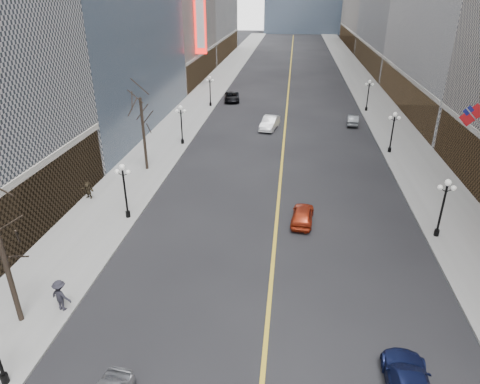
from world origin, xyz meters
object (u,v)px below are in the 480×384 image
(streetlamp_east_2, at_px, (393,128))
(car_sb_far, at_px, (353,120))
(streetlamp_east_3, at_px, (368,92))
(streetlamp_west_1, at_px, (124,186))
(streetlamp_east_1, at_px, (444,202))
(car_sb_mid, at_px, (303,215))
(car_nb_mid, at_px, (270,123))
(car_nb_far, at_px, (232,97))
(streetlamp_west_2, at_px, (181,121))
(streetlamp_west_3, at_px, (210,88))

(streetlamp_east_2, height_order, car_sb_far, streetlamp_east_2)
(streetlamp_east_3, bearing_deg, streetlamp_west_1, -123.25)
(streetlamp_east_2, bearing_deg, streetlamp_east_1, -90.00)
(streetlamp_east_2, xyz_separation_m, car_sb_mid, (-9.80, -16.95, -2.21))
(car_nb_mid, height_order, car_nb_far, car_nb_mid)
(streetlamp_west_2, bearing_deg, car_sb_mid, -50.84)
(streetlamp_east_1, bearing_deg, car_sb_far, 95.55)
(streetlamp_east_1, bearing_deg, car_sb_mid, 173.86)
(car_nb_mid, distance_m, car_sb_mid, 24.78)
(streetlamp_west_1, xyz_separation_m, car_nb_far, (2.80, 39.94, -2.19))
(streetlamp_west_3, distance_m, car_sb_mid, 37.64)
(streetlamp_east_2, height_order, streetlamp_west_2, same)
(car_sb_far, bearing_deg, car_nb_far, -25.00)
(streetlamp_east_2, bearing_deg, streetlamp_east_3, 90.00)
(car_sb_mid, distance_m, car_sb_far, 28.61)
(streetlamp_east_1, bearing_deg, streetlamp_west_1, 180.00)
(streetlamp_east_2, bearing_deg, streetlamp_west_3, 142.67)
(streetlamp_east_1, height_order, streetlamp_east_2, same)
(streetlamp_east_1, distance_m, car_nb_far, 45.09)
(streetlamp_east_1, relative_size, streetlamp_west_3, 1.00)
(car_nb_mid, relative_size, car_nb_far, 0.97)
(streetlamp_west_3, xyz_separation_m, car_nb_mid, (9.80, -10.49, -2.08))
(streetlamp_west_1, distance_m, car_nb_far, 40.10)
(car_sb_mid, height_order, car_sb_far, car_sb_mid)
(streetlamp_east_1, relative_size, car_nb_far, 0.89)
(car_nb_mid, bearing_deg, streetlamp_west_3, 143.25)
(streetlamp_west_1, relative_size, car_sb_mid, 1.12)
(streetlamp_east_1, relative_size, streetlamp_west_2, 1.00)
(streetlamp_east_2, xyz_separation_m, streetlamp_east_3, (0.00, 18.00, 0.00))
(streetlamp_east_1, distance_m, streetlamp_west_1, 23.60)
(streetlamp_east_2, bearing_deg, car_nb_far, 133.47)
(streetlamp_east_3, distance_m, car_sb_far, 8.05)
(streetlamp_west_2, xyz_separation_m, car_nb_far, (2.80, 21.94, -2.19))
(streetlamp_east_1, distance_m, streetlamp_west_3, 43.05)
(streetlamp_west_3, distance_m, car_sb_far, 22.13)
(streetlamp_east_2, xyz_separation_m, streetlamp_west_3, (-23.60, 18.00, 0.00))
(streetlamp_west_1, relative_size, streetlamp_west_2, 1.00)
(streetlamp_east_3, xyz_separation_m, streetlamp_west_3, (-23.60, 0.00, 0.00))
(streetlamp_east_1, relative_size, car_sb_mid, 1.12)
(streetlamp_west_1, bearing_deg, car_sb_mid, 4.37)
(streetlamp_west_3, bearing_deg, car_nb_mid, -46.94)
(streetlamp_east_2, height_order, streetlamp_west_1, same)
(car_sb_mid, bearing_deg, streetlamp_east_2, -114.82)
(streetlamp_west_3, height_order, car_nb_far, streetlamp_west_3)
(car_nb_far, bearing_deg, car_sb_far, -40.40)
(streetlamp_west_1, xyz_separation_m, streetlamp_west_2, (0.00, 18.00, 0.00))
(streetlamp_west_1, height_order, car_sb_far, streetlamp_west_1)
(car_nb_mid, height_order, car_sb_far, car_nb_mid)
(streetlamp_west_2, distance_m, streetlamp_west_3, 18.00)
(car_nb_mid, xyz_separation_m, car_sb_far, (11.00, 3.28, -0.14))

